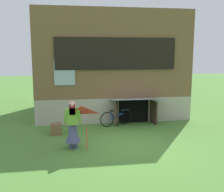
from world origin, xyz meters
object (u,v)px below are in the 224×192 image
kite (82,116)px  wooden_crate (56,129)px  bicycle_blue (116,118)px  person (73,129)px

kite → wooden_crate: 2.56m
wooden_crate → bicycle_blue: bearing=19.6°
kite → wooden_crate: size_ratio=3.29×
kite → wooden_crate: bearing=113.8°
person → kite: bearing=-83.5°
person → bicycle_blue: person is taller
bicycle_blue → wooden_crate: (-2.58, -0.92, -0.13)m
bicycle_blue → person: bearing=-146.4°
person → kite: (0.29, -0.50, 0.53)m
bicycle_blue → wooden_crate: size_ratio=3.43×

